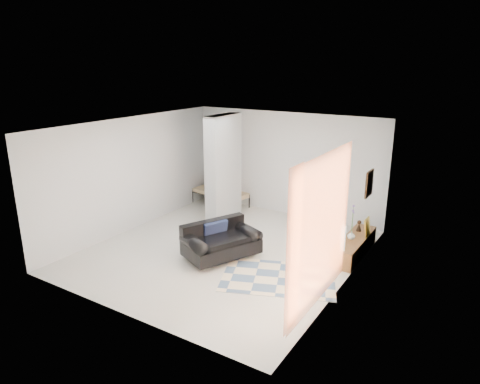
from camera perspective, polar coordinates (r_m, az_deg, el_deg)
The scene contains 17 objects.
floor at distance 9.68m, azimuth -2.02°, elevation -7.79°, with size 6.00×6.00×0.00m, color beige.
ceiling at distance 8.89m, azimuth -2.20°, elevation 8.85°, with size 6.00×6.00×0.00m, color white.
wall_back at distance 11.71m, azimuth 6.11°, elevation 3.75°, with size 6.00×6.00×0.00m, color silver.
wall_front at distance 7.05m, azimuth -15.89°, elevation -5.79°, with size 6.00×6.00×0.00m, color silver.
wall_left at distance 10.91m, azimuth -14.19°, elevation 2.35°, with size 6.00×6.00×0.00m, color silver.
wall_right at distance 8.06m, azimuth 14.39°, elevation -2.79°, with size 6.00×6.00×0.00m, color silver.
partition_column at distance 11.06m, azimuth -2.22°, elevation 3.05°, with size 0.35×1.20×2.80m, color #A8ADB0.
hallway_door at distance 12.79m, azimuth -2.51°, elevation 3.19°, with size 0.85×0.06×2.04m, color white.
curtain at distance 7.04m, azimuth 10.89°, elevation -5.01°, with size 2.55×2.55×0.00m, color #D06436.
wall_art at distance 9.20m, azimuth 16.84°, elevation 1.08°, with size 0.04×0.45×0.55m, color #311D0D.
media_console at distance 9.72m, azimuth 14.99°, elevation -6.96°, with size 0.45×1.81×0.80m.
loveseat at distance 9.25m, azimuth -2.70°, elevation -6.60°, with size 1.47×1.79×0.76m.
daybed at distance 12.59m, azimuth -2.66°, elevation 0.14°, with size 1.75×0.92×0.77m.
area_rug at distance 8.56m, azimuth 5.12°, elevation -11.31°, with size 2.17×1.45×0.01m, color beige.
cylinder_lamp at distance 8.86m, azimuth 13.56°, elevation -5.99°, with size 0.10×0.10×0.54m, color beige.
bronze_figurine at distance 10.00m, azimuth 15.58°, elevation -4.36°, with size 0.13×0.13×0.25m, color black, non-canonical shape.
vase at distance 9.52m, azimuth 14.61°, elevation -5.59°, with size 0.17×0.17×0.18m, color silver.
Camera 1 is at (4.93, -7.30, 4.03)m, focal length 32.00 mm.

